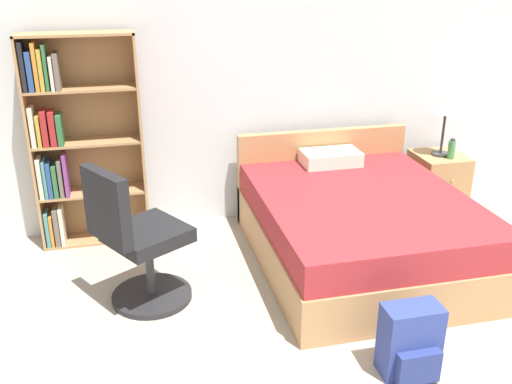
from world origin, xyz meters
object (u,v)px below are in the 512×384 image
at_px(office_chair, 137,243).
at_px(water_bottle, 451,149).
at_px(backpack_blue, 411,342).
at_px(table_lamp, 446,107).
at_px(nightstand, 437,183).
at_px(bed, 357,225).
at_px(bookshelf, 73,142).

distance_m(office_chair, water_bottle, 2.97).
bearing_deg(backpack_blue, water_bottle, 54.99).
bearing_deg(table_lamp, backpack_blue, -122.80).
height_order(nightstand, backpack_blue, nightstand).
height_order(bed, table_lamp, table_lamp).
bearing_deg(bed, table_lamp, 32.68).
xyz_separation_m(water_bottle, backpack_blue, (-1.36, -1.94, -0.44)).
relative_size(office_chair, table_lamp, 1.81).
xyz_separation_m(office_chair, table_lamp, (2.80, 0.96, 0.54)).
height_order(bookshelf, water_bottle, bookshelf).
bearing_deg(bed, nightstand, 32.68).
height_order(bed, water_bottle, bed).
height_order(table_lamp, water_bottle, table_lamp).
distance_m(bed, nightstand, 1.30).
bearing_deg(bookshelf, nightstand, -2.25).
xyz_separation_m(office_chair, nightstand, (2.80, 0.96, -0.19)).
bearing_deg(office_chair, table_lamp, 18.95).
height_order(water_bottle, backpack_blue, water_bottle).
xyz_separation_m(bed, office_chair, (-1.71, -0.26, 0.18)).
relative_size(bed, backpack_blue, 4.41).
relative_size(office_chair, water_bottle, 5.56).
bearing_deg(table_lamp, bookshelf, 177.70).
relative_size(bookshelf, office_chair, 1.68).
relative_size(nightstand, backpack_blue, 1.29).
height_order(bookshelf, backpack_blue, bookshelf).
bearing_deg(office_chair, backpack_blue, -36.50).
height_order(bookshelf, table_lamp, bookshelf).
bearing_deg(table_lamp, office_chair, -161.05).
bearing_deg(water_bottle, table_lamp, 107.28).
relative_size(bookshelf, water_bottle, 9.34).
height_order(bed, backpack_blue, bed).
height_order(bed, nightstand, bed).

